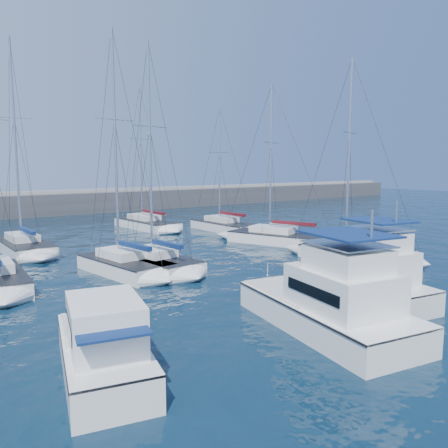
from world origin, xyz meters
TOP-DOWN VIEW (x-y plane):
  - ground at (0.00, 0.00)m, footprint 220.00×220.00m
  - breakwater at (0.00, 52.00)m, footprint 160.00×6.00m
  - motor_yacht_port_outer at (-11.46, -0.25)m, footprint 4.03×6.79m
  - motor_yacht_port_inner at (-2.29, -2.11)m, footprint 5.33×9.18m
  - motor_yacht_stbd_inner at (2.47, -0.36)m, footprint 4.72×8.29m
  - sailboat_mid_b at (-4.88, 12.56)m, footprint 4.00×7.52m
  - sailboat_mid_c at (-2.91, 11.74)m, footprint 3.57×6.84m
  - sailboat_mid_d at (10.82, 14.46)m, footprint 5.92×9.57m
  - sailboat_mid_e at (10.54, 6.04)m, footprint 5.21×8.50m
  - sailboat_back_a at (-8.42, 23.70)m, footprint 3.12×8.13m
  - sailboat_back_b at (5.94, 30.40)m, footprint 3.63×9.73m
  - sailboat_back_c at (11.77, 23.68)m, footprint 3.16×8.71m

SIDE VIEW (x-z plane):
  - ground at x=0.00m, z-range 0.00..0.00m
  - sailboat_back_c at x=11.77m, z-range -6.18..7.19m
  - sailboat_mid_d at x=10.82m, z-range -6.67..7.69m
  - sailboat_back_b at x=5.94m, z-range -7.45..8.49m
  - sailboat_mid_e at x=10.54m, z-range -6.93..7.99m
  - sailboat_mid_b at x=-4.88m, z-range -7.34..8.43m
  - sailboat_mid_c at x=-2.91m, z-range -7.01..8.12m
  - sailboat_back_a at x=-8.42m, z-range -8.04..9.15m
  - motor_yacht_port_outer at x=-11.46m, z-range -0.66..2.54m
  - breakwater at x=0.00m, z-range -1.17..3.28m
  - motor_yacht_stbd_inner at x=2.47m, z-range -1.21..3.48m
  - motor_yacht_port_inner at x=-2.29m, z-range -1.21..3.48m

